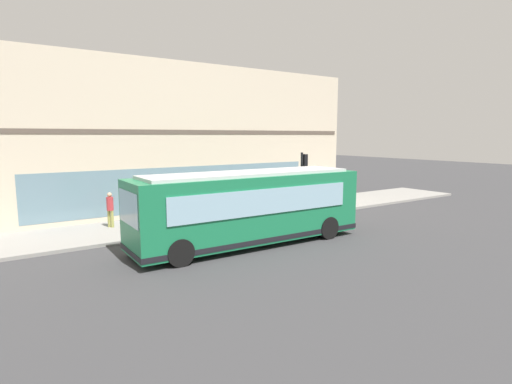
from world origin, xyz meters
name	(u,v)px	position (x,y,z in m)	size (l,w,h in m)	color
ground	(253,241)	(0.00, 0.00, 0.00)	(120.00, 120.00, 0.00)	#38383A
sidewalk_curb	(204,220)	(4.78, 0.00, 0.07)	(4.35, 40.00, 0.15)	gray
building_corner	(159,139)	(10.86, 0.00, 4.31)	(7.88, 23.94, 8.64)	beige
city_bus_nearside	(249,208)	(-0.39, 0.45, 1.55)	(2.73, 10.08, 3.07)	#197247
traffic_light_near_corner	(303,171)	(3.11, -5.52, 2.56)	(0.32, 0.49, 3.46)	black
fire_hydrant	(207,216)	(3.79, 0.29, 0.51)	(0.35, 0.35, 0.74)	yellow
pedestrian_by_light_pole	(151,210)	(4.06, 3.09, 1.06)	(0.32, 0.32, 1.60)	#3359A5
pedestrian_walking_along_curb	(246,199)	(4.21, -2.32, 1.11)	(0.32, 0.32, 1.66)	#3F8C4C
pedestrian_near_building_entrance	(110,207)	(5.49, 4.62, 1.13)	(0.32, 0.32, 1.70)	#99994C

